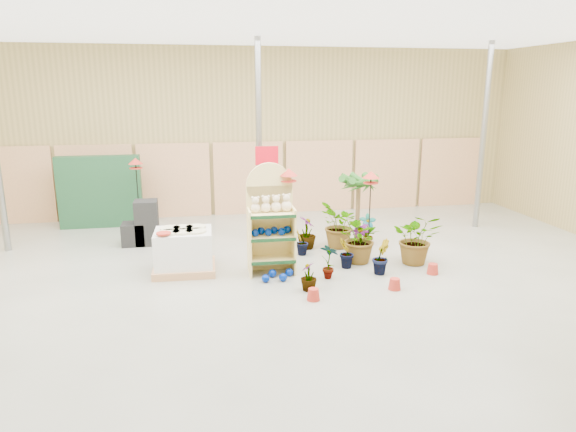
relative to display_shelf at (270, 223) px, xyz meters
The scene contains 24 objects.
room 1.31m from the display_shelf, 75.19° to the right, with size 15.20×12.10×4.70m.
display_shelf is the anchor object (origin of this frame).
teddy_bears 0.38m from the display_shelf, 74.52° to the right, with size 0.77×0.20×0.33m.
gazing_balls_shelf 0.18m from the display_shelf, 90.00° to the right, with size 0.76×0.26×0.15m.
gazing_balls_floor 1.00m from the display_shelf, 83.53° to the right, with size 0.63×0.39×0.15m.
pallet_stack 1.73m from the display_shelf, behind, with size 1.18×1.00×0.86m.
charcoal_planters 3.43m from the display_shelf, 139.23° to the left, with size 0.80×0.50×1.00m.
trellis_stock 5.43m from the display_shelf, 133.14° to the left, with size 2.00×0.30×1.80m, color #1A4527.
offer_sign 1.86m from the display_shelf, 83.90° to the left, with size 0.50×0.08×2.20m.
bird_table_front 0.95m from the display_shelf, 10.54° to the left, with size 0.34×0.34×1.97m.
bird_table_right 2.30m from the display_shelf, 12.97° to the left, with size 0.34×0.34×1.80m.
bird_table_back 4.19m from the display_shelf, 131.18° to the left, with size 0.34×0.34×1.84m.
palm 2.68m from the display_shelf, 33.76° to the left, with size 0.70×0.70×1.67m.
potted_plant_0 1.32m from the display_shelf, 31.86° to the right, with size 0.36×0.24×0.68m, color #215718.
potted_plant_1 1.60m from the display_shelf, ahead, with size 0.35×0.28×0.63m, color #215718.
potted_plant_2 1.85m from the display_shelf, ahead, with size 0.92×0.80×1.02m, color #215718.
potted_plant_3 2.00m from the display_shelf, ahead, with size 0.41×0.41×0.74m, color #215718.
potted_plant_4 2.72m from the display_shelf, 27.34° to the left, with size 0.38×0.26×0.72m, color #215718.
potted_plant_5 1.29m from the display_shelf, 46.17° to the left, with size 0.32×0.26×0.58m, color #215718.
potted_plant_6 2.10m from the display_shelf, 34.33° to the left, with size 0.92×0.80×1.02m, color #215718.
potted_plant_7 1.39m from the display_shelf, 65.64° to the right, with size 0.29×0.29×0.52m, color #215718.
potted_plant_9 2.18m from the display_shelf, 14.91° to the right, with size 0.37×0.30×0.67m, color #215718.
potted_plant_10 2.96m from the display_shelf, ahead, with size 0.94×0.81×1.04m, color #215718.
potted_plant_11 1.70m from the display_shelf, 51.81° to the left, with size 0.40×0.40×0.71m, color #215718.
Camera 1 is at (-1.43, -8.01, 3.41)m, focal length 32.00 mm.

